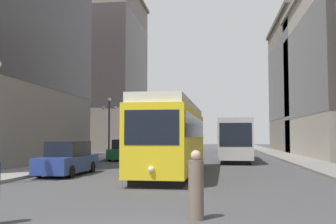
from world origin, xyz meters
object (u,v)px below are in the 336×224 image
Objects in this scene: parked_car_left_near at (124,151)px; lamp_post_left_far at (109,118)px; transit_bus at (235,138)px; streetcar at (173,136)px; parked_car_left_mid at (68,159)px; pedestrian_crossing_far at (196,187)px.

parked_car_left_near is 0.86× the size of lamp_post_left_far.
streetcar is at bearing -105.66° from transit_bus.
parked_car_left_near is 12.99m from parked_car_left_mid.
pedestrian_crossing_far is (1.91, -11.72, -1.29)m from streetcar.
parked_car_left_mid reaches higher than pedestrian_crossing_far.
lamp_post_left_far is at bearing 176.78° from transit_bus.
transit_bus reaches higher than parked_car_left_near.
transit_bus is at bearing 56.47° from parked_car_left_mid.
transit_bus is at bearing -48.27° from pedestrian_crossing_far.
parked_car_left_near is at bearing 91.38° from parked_car_left_mid.
parked_car_left_mid is at bearing -123.23° from transit_bus.
lamp_post_left_far reaches higher than pedestrian_crossing_far.
pedestrian_crossing_far is 27.13m from lamp_post_left_far.
parked_car_left_near is (-9.58, -0.74, -1.10)m from transit_bus.
streetcar is 5.92m from parked_car_left_mid.
parked_car_left_mid is 12.98m from pedestrian_crossing_far.
transit_bus is 2.50× the size of parked_car_left_near.
lamp_post_left_far is at bearing 139.59° from parked_car_left_near.
parked_car_left_mid is (-5.66, -1.18, -1.26)m from streetcar.
streetcar reaches higher than parked_car_left_mid.
streetcar reaches higher than parked_car_left_near.
pedestrian_crossing_far is (7.58, -23.52, -0.03)m from parked_car_left_near.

